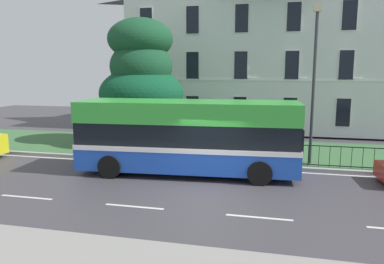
{
  "coord_description": "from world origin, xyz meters",
  "views": [
    {
      "loc": [
        2.44,
        -12.63,
        4.38
      ],
      "look_at": [
        -1.58,
        4.67,
        1.43
      ],
      "focal_mm": 34.94,
      "sensor_mm": 36.0,
      "label": 1
    }
  ],
  "objects_px": {
    "street_lamp_post": "(314,75)",
    "single_decker_bus": "(188,136)",
    "georgian_townhouse": "(268,52)",
    "evergreen_tree": "(141,88)"
  },
  "relations": [
    {
      "from": "single_decker_bus",
      "to": "georgian_townhouse",
      "type": "bearing_deg",
      "value": 75.0
    },
    {
      "from": "georgian_townhouse",
      "to": "street_lamp_post",
      "type": "bearing_deg",
      "value": -78.48
    },
    {
      "from": "evergreen_tree",
      "to": "street_lamp_post",
      "type": "relative_size",
      "value": 1.02
    },
    {
      "from": "georgian_townhouse",
      "to": "evergreen_tree",
      "type": "height_order",
      "value": "georgian_townhouse"
    },
    {
      "from": "street_lamp_post",
      "to": "single_decker_bus",
      "type": "bearing_deg",
      "value": -154.14
    },
    {
      "from": "georgian_townhouse",
      "to": "street_lamp_post",
      "type": "height_order",
      "value": "georgian_townhouse"
    },
    {
      "from": "georgian_townhouse",
      "to": "single_decker_bus",
      "type": "bearing_deg",
      "value": -101.16
    },
    {
      "from": "evergreen_tree",
      "to": "georgian_townhouse",
      "type": "bearing_deg",
      "value": 52.25
    },
    {
      "from": "georgian_townhouse",
      "to": "street_lamp_post",
      "type": "distance_m",
      "value": 12.02
    },
    {
      "from": "single_decker_bus",
      "to": "evergreen_tree",
      "type": "bearing_deg",
      "value": 123.5
    }
  ]
}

